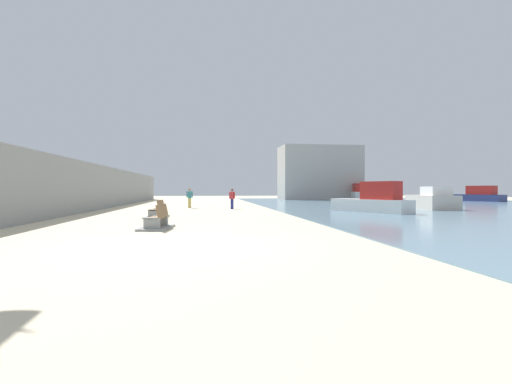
{
  "coord_description": "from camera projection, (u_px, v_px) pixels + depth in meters",
  "views": [
    {
      "loc": [
        0.94,
        -10.74,
        1.59
      ],
      "look_at": [
        4.05,
        12.92,
        1.4
      ],
      "focal_mm": 26.78,
      "sensor_mm": 36.0,
      "label": 1
    }
  ],
  "objects": [
    {
      "name": "boat_nearest",
      "position": [
        358.0,
        194.0,
        55.46
      ],
      "size": [
        3.64,
        7.84,
        2.34
      ],
      "color": "white",
      "rests_on": "water_bay"
    },
    {
      "name": "person_standing",
      "position": [
        232.0,
        197.0,
        30.11
      ],
      "size": [
        0.45,
        0.34,
        1.61
      ],
      "color": "navy",
      "rests_on": "ground"
    },
    {
      "name": "water_bay",
      "position": [
        487.0,
        208.0,
        31.52
      ],
      "size": [
        36.0,
        68.0,
        0.04
      ],
      "primitive_type": "cube",
      "color": "#6B8EA3",
      "rests_on": "ground"
    },
    {
      "name": "bench_far",
      "position": [
        157.0,
        213.0,
        21.12
      ],
      "size": [
        1.25,
        2.18,
        0.98
      ],
      "color": "gray",
      "rests_on": "ground"
    },
    {
      "name": "ground_plane",
      "position": [
        193.0,
        210.0,
        28.38
      ],
      "size": [
        120.0,
        120.0,
        0.0
      ],
      "primitive_type": "plane",
      "color": "beige"
    },
    {
      "name": "seawall",
      "position": [
        88.0,
        187.0,
        27.39
      ],
      "size": [
        0.8,
        64.0,
        3.45
      ],
      "primitive_type": "cube",
      "color": "gray",
      "rests_on": "ground"
    },
    {
      "name": "person_walking",
      "position": [
        190.0,
        197.0,
        32.19
      ],
      "size": [
        0.53,
        0.22,
        1.65
      ],
      "color": "gold",
      "rests_on": "ground"
    },
    {
      "name": "bench_near",
      "position": [
        157.0,
        223.0,
        15.24
      ],
      "size": [
        1.33,
        2.21,
        0.98
      ],
      "color": "gray",
      "rests_on": "ground"
    },
    {
      "name": "harbor_building",
      "position": [
        319.0,
        173.0,
        58.49
      ],
      "size": [
        12.0,
        6.0,
        8.1
      ],
      "primitive_type": "cube",
      "color": "#ADAAA3",
      "rests_on": "ground"
    },
    {
      "name": "boat_distant",
      "position": [
        475.0,
        196.0,
        49.08
      ],
      "size": [
        4.51,
        7.73,
        1.97
      ],
      "color": "navy",
      "rests_on": "water_bay"
    },
    {
      "name": "boat_far_right",
      "position": [
        373.0,
        201.0,
        25.78
      ],
      "size": [
        3.9,
        6.1,
        2.05
      ],
      "color": "white",
      "rests_on": "water_bay"
    },
    {
      "name": "boat_far_left",
      "position": [
        432.0,
        200.0,
        29.95
      ],
      "size": [
        2.96,
        5.59,
        1.74
      ],
      "color": "beige",
      "rests_on": "water_bay"
    }
  ]
}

